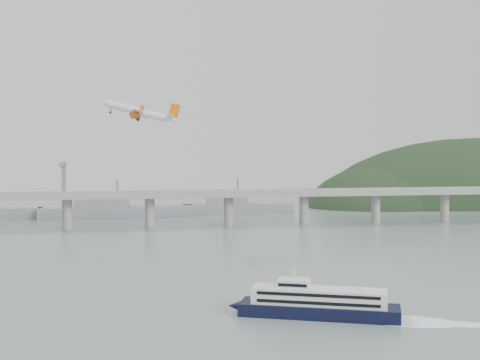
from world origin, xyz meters
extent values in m
plane|color=slate|center=(0.00, 0.00, 0.00)|extent=(900.00, 900.00, 0.00)
cube|color=gray|center=(0.00, 200.00, 20.00)|extent=(800.00, 22.00, 2.20)
cube|color=gray|center=(0.00, 189.50, 22.00)|extent=(800.00, 0.60, 1.80)
cube|color=gray|center=(0.00, 210.50, 22.00)|extent=(800.00, 0.60, 1.80)
cylinder|color=gray|center=(-80.00, 200.00, 9.50)|extent=(6.00, 6.00, 21.00)
cylinder|color=gray|center=(-30.00, 200.00, 9.50)|extent=(6.00, 6.00, 21.00)
cylinder|color=gray|center=(20.00, 200.00, 9.50)|extent=(6.00, 6.00, 21.00)
cylinder|color=gray|center=(70.00, 200.00, 9.50)|extent=(6.00, 6.00, 21.00)
cylinder|color=gray|center=(120.00, 200.00, 9.50)|extent=(6.00, 6.00, 21.00)
cylinder|color=gray|center=(170.00, 200.00, 9.50)|extent=(6.00, 6.00, 21.00)
ellipsoid|color=black|center=(270.00, 330.00, -18.00)|extent=(320.00, 150.00, 156.00)
ellipsoid|color=black|center=(175.00, 320.00, -12.00)|extent=(140.00, 110.00, 96.00)
cube|color=slate|center=(-50.00, 265.00, 4.00)|extent=(110.55, 21.43, 8.00)
cube|color=slate|center=(-61.00, 265.00, 12.00)|extent=(39.01, 16.73, 8.00)
cylinder|color=slate|center=(-50.00, 265.00, 20.00)|extent=(1.60, 1.60, 14.00)
cube|color=slate|center=(40.00, 275.00, 4.00)|extent=(85.00, 13.60, 8.00)
cube|color=slate|center=(31.50, 275.00, 12.00)|extent=(29.75, 11.90, 8.00)
cylinder|color=slate|center=(40.00, 275.00, 20.00)|extent=(1.60, 1.60, 14.00)
cube|color=slate|center=(-90.00, 300.00, 20.00)|extent=(3.00, 3.00, 40.00)
cube|color=slate|center=(-90.00, 290.00, 38.00)|extent=(3.00, 28.00, 3.00)
cube|color=black|center=(7.67, -27.22, 1.83)|extent=(46.49, 28.15, 3.67)
cone|color=black|center=(-15.09, -17.49, 1.83)|extent=(5.66, 5.18, 3.67)
cube|color=silver|center=(7.67, -27.22, 5.96)|extent=(39.02, 23.58, 4.59)
cube|color=black|center=(5.85, -31.48, 7.15)|extent=(32.10, 13.84, 0.92)
cube|color=black|center=(5.85, -31.48, 4.95)|extent=(32.10, 13.84, 0.92)
cube|color=black|center=(9.49, -22.96, 7.15)|extent=(32.10, 13.84, 0.92)
cube|color=black|center=(9.49, -22.96, 4.95)|extent=(32.10, 13.84, 0.92)
cube|color=silver|center=(0.93, -24.34, 9.45)|extent=(10.96, 9.51, 2.38)
cube|color=black|center=(-0.35, -27.33, 9.45)|extent=(7.63, 3.35, 0.92)
cylinder|color=silver|center=(0.93, -24.34, 12.38)|extent=(0.60, 0.60, 3.67)
ellipsoid|color=white|center=(31.28, -37.32, 0.05)|extent=(29.48, 22.53, 0.18)
ellipsoid|color=white|center=(43.09, -42.37, 0.05)|extent=(20.81, 13.86, 0.18)
cylinder|color=white|center=(-40.26, 90.63, 65.95)|extent=(27.21, 7.47, 10.11)
cone|color=white|center=(-55.13, 92.09, 69.78)|extent=(5.06, 4.08, 4.36)
cone|color=white|center=(-24.82, 89.14, 62.46)|extent=(5.68, 3.75, 4.60)
cube|color=white|center=(-39.58, 90.51, 64.78)|extent=(7.50, 33.07, 3.19)
cube|color=white|center=(-25.58, 89.25, 63.35)|extent=(4.01, 11.81, 1.59)
cube|color=#E55D0F|center=(-23.84, 89.25, 66.19)|extent=(5.79, 0.92, 7.15)
cylinder|color=#E55D0F|center=(-40.86, 95.88, 63.56)|extent=(4.75, 2.84, 3.18)
cylinder|color=black|center=(-42.81, 96.07, 64.07)|extent=(1.11, 2.28, 2.24)
cube|color=white|center=(-40.62, 95.91, 64.50)|extent=(2.63, 0.50, 1.73)
cylinder|color=#E55D0F|center=(-41.76, 85.34, 64.10)|extent=(4.75, 2.84, 3.18)
cylinder|color=black|center=(-43.71, 85.53, 64.60)|extent=(1.11, 2.28, 2.24)
cube|color=white|center=(-41.52, 85.36, 65.03)|extent=(2.63, 0.50, 1.73)
cylinder|color=black|center=(-39.80, 92.96, 62.97)|extent=(0.95, 0.44, 2.34)
cylinder|color=black|center=(-40.07, 92.93, 61.95)|extent=(1.32, 0.51, 1.31)
cylinder|color=black|center=(-40.23, 87.97, 63.23)|extent=(0.95, 0.44, 2.34)
cylinder|color=black|center=(-40.50, 87.94, 62.20)|extent=(1.32, 0.51, 1.31)
cylinder|color=black|center=(-52.09, 91.65, 66.22)|extent=(0.95, 0.44, 2.34)
cylinder|color=black|center=(-52.36, 91.62, 65.19)|extent=(1.32, 0.51, 1.31)
cube|color=#E55D0F|center=(-36.04, 106.66, 64.59)|extent=(2.09, 0.40, 2.63)
cube|color=#E55D0F|center=(-38.81, 74.06, 66.25)|extent=(2.09, 0.40, 2.63)
camera|label=1|loc=(-48.88, -202.93, 47.71)|focal=48.00mm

